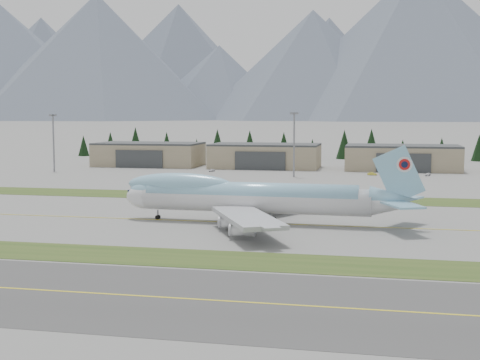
% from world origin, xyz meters
% --- Properties ---
extents(ground, '(7000.00, 7000.00, 0.00)m').
position_xyz_m(ground, '(0.00, 0.00, 0.00)').
color(ground, '#626260').
rests_on(ground, ground).
extents(grass_strip_near, '(400.00, 14.00, 0.08)m').
position_xyz_m(grass_strip_near, '(0.00, -38.00, 0.00)').
color(grass_strip_near, '#2C4619').
rests_on(grass_strip_near, ground).
extents(grass_strip_far, '(400.00, 18.00, 0.08)m').
position_xyz_m(grass_strip_far, '(0.00, 45.00, 0.00)').
color(grass_strip_far, '#2C4619').
rests_on(grass_strip_far, ground).
extents(asphalt_taxiway, '(400.00, 32.00, 0.04)m').
position_xyz_m(asphalt_taxiway, '(0.00, -62.00, 0.00)').
color(asphalt_taxiway, '#3B3B3B').
rests_on(asphalt_taxiway, ground).
extents(taxiway_line_main, '(400.00, 0.40, 0.02)m').
position_xyz_m(taxiway_line_main, '(0.00, 0.00, 0.00)').
color(taxiway_line_main, yellow).
rests_on(taxiway_line_main, ground).
extents(taxiway_line_near, '(400.00, 0.40, 0.02)m').
position_xyz_m(taxiway_line_near, '(0.00, -62.00, 0.00)').
color(taxiway_line_near, yellow).
rests_on(taxiway_line_near, ground).
extents(boeing_747_freighter, '(67.74, 58.81, 17.94)m').
position_xyz_m(boeing_747_freighter, '(7.65, 0.09, 5.92)').
color(boeing_747_freighter, silver).
rests_on(boeing_747_freighter, ground).
extents(hangar_left, '(48.00, 26.60, 10.80)m').
position_xyz_m(hangar_left, '(-70.00, 149.90, 5.39)').
color(hangar_left, gray).
rests_on(hangar_left, ground).
extents(hangar_center, '(48.00, 26.60, 10.80)m').
position_xyz_m(hangar_center, '(-15.00, 149.90, 5.39)').
color(hangar_center, gray).
rests_on(hangar_center, ground).
extents(hangar_right, '(48.00, 26.60, 10.80)m').
position_xyz_m(hangar_right, '(45.00, 149.90, 5.39)').
color(hangar_right, gray).
rests_on(hangar_right, ground).
extents(floodlight_masts, '(203.61, 6.71, 24.80)m').
position_xyz_m(floodlight_masts, '(19.88, 111.09, 16.22)').
color(floodlight_masts, gray).
rests_on(floodlight_masts, ground).
extents(service_vehicle_a, '(2.20, 3.69, 1.18)m').
position_xyz_m(service_vehicle_a, '(-33.53, 125.23, 0.00)').
color(service_vehicle_a, '#BABABC').
rests_on(service_vehicle_a, ground).
extents(service_vehicle_b, '(3.91, 2.10, 1.22)m').
position_xyz_m(service_vehicle_b, '(32.64, 122.30, 0.00)').
color(service_vehicle_b, gold).
rests_on(service_vehicle_b, ground).
extents(service_vehicle_c, '(2.81, 3.98, 1.07)m').
position_xyz_m(service_vehicle_c, '(53.99, 124.60, 0.00)').
color(service_vehicle_c, silver).
rests_on(service_vehicle_c, ground).
extents(conifer_belt, '(266.65, 15.48, 16.58)m').
position_xyz_m(conifer_belt, '(-0.93, 211.83, 7.28)').
color(conifer_belt, black).
rests_on(conifer_belt, ground).
extents(mountain_ridge_front, '(4261.68, 1179.54, 521.08)m').
position_xyz_m(mountain_ridge_front, '(-48.42, 2217.55, 224.10)').
color(mountain_ridge_front, slate).
rests_on(mountain_ridge_front, ground).
extents(mountain_ridge_rear, '(4490.04, 1057.03, 528.51)m').
position_xyz_m(mountain_ridge_rear, '(184.26, 2900.00, 259.36)').
color(mountain_ridge_rear, slate).
rests_on(mountain_ridge_rear, ground).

